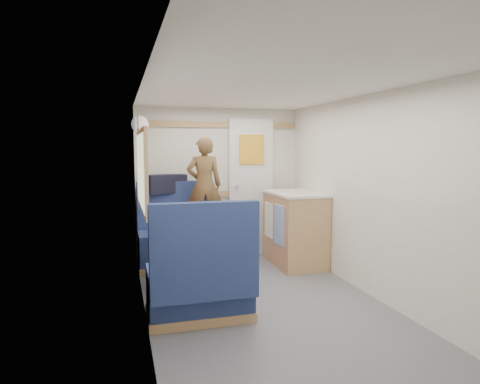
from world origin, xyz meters
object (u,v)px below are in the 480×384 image
object	(u,v)px
bench_far	(175,243)
bench_near	(201,286)
galley_counter	(295,228)
tumbler_left	(174,222)
pepper_grinder	(178,214)
beer_glass	(201,217)
duffel_bag	(166,184)
wine_glass	(183,208)
dome_light	(140,124)
orange_fruit	(207,215)
bread_loaf	(201,211)
tumbler_mid	(180,213)
person	(204,185)
cheese_block	(193,220)
tray	(192,222)
dinette_table	(185,235)

from	to	relation	value
bench_far	bench_near	world-z (taller)	same
galley_counter	tumbler_left	bearing A→B (deg)	-151.54
pepper_grinder	beer_glass	bearing A→B (deg)	-47.89
duffel_bag	beer_glass	bearing A→B (deg)	-95.43
galley_counter	wine_glass	bearing A→B (deg)	-161.65
dome_light	wine_glass	world-z (taller)	dome_light
orange_fruit	bread_loaf	bearing A→B (deg)	90.00
dome_light	orange_fruit	world-z (taller)	dome_light
bench_near	orange_fruit	bearing A→B (deg)	74.95
duffel_bag	tumbler_mid	distance (m)	1.02
tumbler_mid	wine_glass	bearing A→B (deg)	-74.34
person	cheese_block	size ratio (longest dim) A/B	11.69
tumbler_mid	tray	bearing A→B (deg)	-75.24
bench_near	cheese_block	xyz separation A→B (m)	(0.05, 0.66, 0.46)
galley_counter	cheese_block	bearing A→B (deg)	-152.02
person	cheese_block	world-z (taller)	person
bread_loaf	bench_near	bearing A→B (deg)	-101.12
bench_near	tray	world-z (taller)	bench_near
tumbler_left	bread_loaf	world-z (taller)	bread_loaf
dinette_table	pepper_grinder	bearing A→B (deg)	106.19
dinette_table	pepper_grinder	world-z (taller)	pepper_grinder
tumbler_left	tray	bearing A→B (deg)	41.51
dome_light	wine_glass	size ratio (longest dim) A/B	1.19
person	pepper_grinder	size ratio (longest dim) A/B	10.99
cheese_block	tumbler_mid	world-z (taller)	tumbler_mid
tumbler_left	bread_loaf	bearing A→B (deg)	58.24
duffel_bag	orange_fruit	bearing A→B (deg)	-91.88
beer_glass	bread_loaf	xyz separation A→B (m)	(0.07, 0.34, 0.01)
bench_far	tumbler_left	bearing A→B (deg)	-97.22
dinette_table	tumbler_left	bearing A→B (deg)	-114.75
orange_fruit	bench_near	bearing A→B (deg)	-105.05
bench_near	bread_loaf	size ratio (longest dim) A/B	3.98
cheese_block	bread_loaf	bearing A→B (deg)	70.07
bread_loaf	cheese_block	bearing A→B (deg)	-109.93
dome_light	orange_fruit	bearing A→B (deg)	-54.98
wine_glass	tumbler_left	xyz separation A→B (m)	(-0.14, -0.39, -0.07)
person	orange_fruit	distance (m)	0.77
dinette_table	dome_light	size ratio (longest dim) A/B	4.60
pepper_grinder	tray	bearing A→B (deg)	-73.31
dome_light	tumbler_mid	world-z (taller)	dome_light
bench_far	galley_counter	distance (m)	1.51
galley_counter	bench_far	bearing A→B (deg)	167.90
cheese_block	dome_light	bearing A→B (deg)	112.67
bench_near	cheese_block	world-z (taller)	bench_near
dinette_table	dome_light	bearing A→B (deg)	114.65
tumbler_left	tumbler_mid	bearing A→B (deg)	75.00
tray	tumbler_mid	distance (m)	0.30
dinette_table	duffel_bag	bearing A→B (deg)	93.48
dome_light	cheese_block	distance (m)	1.51
galley_counter	tray	world-z (taller)	galley_counter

